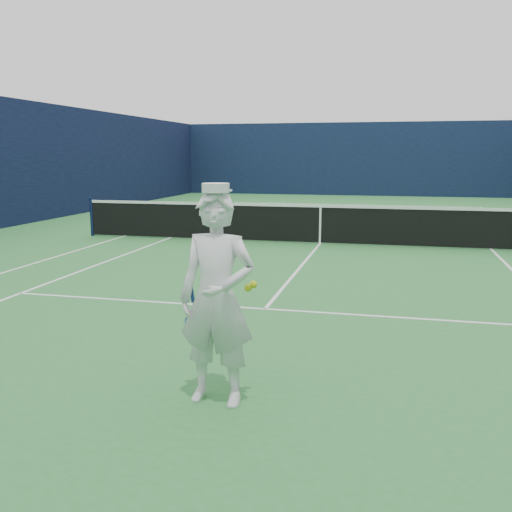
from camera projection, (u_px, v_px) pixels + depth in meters
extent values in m
plane|color=#2C7534|center=(320.00, 244.00, 14.52)|extent=(80.00, 80.00, 0.00)
cube|color=white|center=(353.00, 205.00, 25.90)|extent=(11.03, 0.06, 0.01)
cube|color=white|center=(122.00, 237.00, 15.78)|extent=(0.06, 23.83, 0.01)
cube|color=white|center=(169.00, 238.00, 15.46)|extent=(0.06, 23.77, 0.01)
cube|color=white|center=(492.00, 250.00, 13.57)|extent=(0.06, 23.77, 0.01)
cube|color=white|center=(342.00, 217.00, 20.65)|extent=(8.23, 0.06, 0.01)
cube|color=white|center=(265.00, 309.00, 8.39)|extent=(8.23, 0.06, 0.01)
cube|color=white|center=(320.00, 244.00, 14.52)|extent=(0.06, 12.80, 0.01)
cube|color=white|center=(352.00, 205.00, 25.75)|extent=(0.06, 0.30, 0.01)
cube|color=#0E1835|center=(362.00, 159.00, 31.40)|extent=(20.12, 0.12, 4.00)
cylinder|color=#141E4C|center=(92.00, 217.00, 15.90)|extent=(0.09, 0.09, 1.07)
cube|color=black|center=(320.00, 225.00, 14.43)|extent=(12.79, 0.02, 0.92)
cube|color=white|center=(321.00, 206.00, 14.35)|extent=(12.79, 0.04, 0.07)
cube|color=white|center=(320.00, 226.00, 14.44)|extent=(0.05, 0.03, 0.94)
imported|color=white|center=(217.00, 299.00, 5.10)|extent=(0.74, 0.51, 1.94)
cylinder|color=white|center=(216.00, 188.00, 4.93)|extent=(0.24, 0.24, 0.08)
cube|color=white|center=(221.00, 190.00, 5.06)|extent=(0.19, 0.11, 0.02)
cylinder|color=navy|center=(192.00, 291.00, 5.25)|extent=(0.04, 0.09, 0.22)
cube|color=#1F2AA9|center=(194.00, 308.00, 5.34)|extent=(0.02, 0.02, 0.14)
torus|color=#1F2AA9|center=(197.00, 327.00, 5.43)|extent=(0.30, 0.12, 0.29)
cube|color=beige|center=(197.00, 327.00, 5.43)|extent=(0.22, 0.02, 0.30)
sphere|color=#C9CC17|center=(248.00, 288.00, 5.11)|extent=(0.07, 0.07, 0.07)
sphere|color=#C9CC17|center=(253.00, 284.00, 5.11)|extent=(0.07, 0.07, 0.07)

